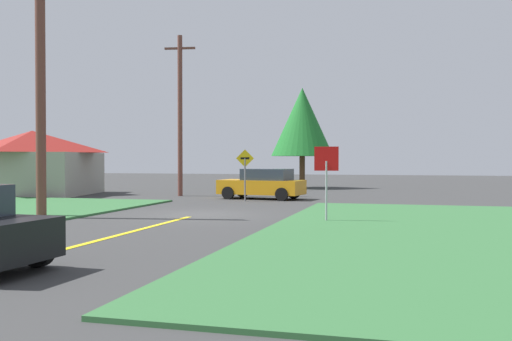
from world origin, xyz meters
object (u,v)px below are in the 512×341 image
Objects in this scene: utility_pole_near at (41,87)px; barn at (32,163)px; oak_tree_left at (302,122)px; stop_sign at (326,169)px; utility_pole_mid at (180,114)px; car_approaching_junction at (263,184)px; direction_sign at (245,169)px.

utility_pole_near is 1.19× the size of barn.
oak_tree_left is at bearing 77.49° from utility_pole_near.
oak_tree_left is at bearing -81.22° from stop_sign.
utility_pole_mid is at bearing -52.83° from stop_sign.
oak_tree_left is at bearing -81.53° from car_approaching_junction.
oak_tree_left reaches higher than stop_sign.
car_approaching_junction is at bearing -89.59° from oak_tree_left.
direction_sign is at bearing -33.04° from utility_pole_mid.
utility_pole_near is at bearing 2.26° from stop_sign.
utility_pole_near is 3.54× the size of direction_sign.
utility_pole_mid is at bearing 6.80° from barn.
direction_sign is (4.90, 9.72, -3.11)m from utility_pole_near.
car_approaching_junction is at bearing 65.15° from utility_pole_near.
direction_sign reaches higher than stop_sign.
direction_sign is (-0.46, -1.85, 0.83)m from car_approaching_junction.
utility_pole_mid reaches higher than barn.
direction_sign is at bearing 84.22° from car_approaching_junction.
utility_pole_mid is 1.25× the size of oak_tree_left.
stop_sign is 23.45m from oak_tree_left.
utility_pole_near is at bearing -90.28° from utility_pole_mid.
barn is at bearing -140.16° from oak_tree_left.
oak_tree_left reaches higher than direction_sign.
stop_sign is at bearing 122.95° from car_approaching_junction.
direction_sign is 0.35× the size of oak_tree_left.
barn is at bearing -32.59° from stop_sign.
direction_sign is at bearing -8.36° from barn.
car_approaching_junction is 0.51× the size of utility_pole_mid.
stop_sign is 0.54× the size of car_approaching_junction.
utility_pole_mid is (-10.18, 11.82, 2.99)m from stop_sign.
car_approaching_junction is at bearing 76.16° from direction_sign.
car_approaching_junction is 13.35m from utility_pole_near.
oak_tree_left is 0.95× the size of barn.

